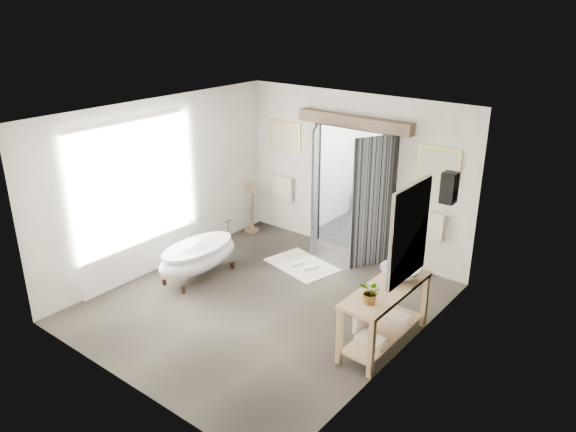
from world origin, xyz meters
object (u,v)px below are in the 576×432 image
object	(u,v)px
vanity	(383,311)
rug	(302,265)
clawfoot_tub	(198,256)
basin	(400,274)

from	to	relation	value
vanity	rug	size ratio (longest dim) A/B	1.33
clawfoot_tub	vanity	xyz separation A→B (m)	(3.38, 0.17, 0.13)
rug	clawfoot_tub	bearing A→B (deg)	-128.61
clawfoot_tub	vanity	world-z (taller)	vanity
vanity	rug	xyz separation A→B (m)	(-2.27, 1.23, -0.50)
vanity	rug	world-z (taller)	vanity
clawfoot_tub	rug	bearing A→B (deg)	51.39
clawfoot_tub	vanity	distance (m)	3.39
clawfoot_tub	vanity	bearing A→B (deg)	2.87
clawfoot_tub	basin	size ratio (longest dim) A/B	2.88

